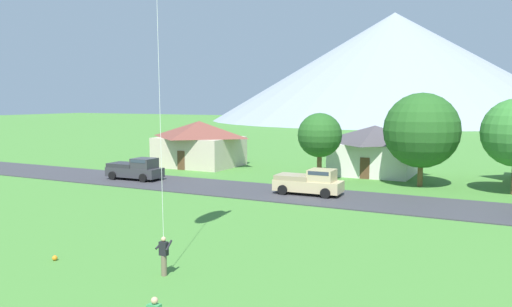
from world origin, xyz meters
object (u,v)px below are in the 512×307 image
object	(u,v)px
tree_near_left	(422,130)
house_right_center	(375,149)
soccer_ball	(55,258)
pickup_truck_charcoal_east_side	(136,169)
pickup_truck_sand_west_side	(310,182)
tree_center	(320,135)
house_leftmost	(199,143)

from	to	relation	value
tree_near_left	house_right_center	bearing A→B (deg)	133.74
house_right_center	soccer_ball	size ratio (longest dim) A/B	33.96
pickup_truck_charcoal_east_side	soccer_ball	bearing A→B (deg)	-59.02
tree_near_left	pickup_truck_sand_west_side	xyz separation A→B (m)	(-6.87, -8.12, -3.70)
pickup_truck_sand_west_side	soccer_ball	distance (m)	20.87
tree_near_left	tree_center	bearing A→B (deg)	-172.06
pickup_truck_sand_west_side	pickup_truck_charcoal_east_side	distance (m)	16.80
pickup_truck_sand_west_side	pickup_truck_charcoal_east_side	bearing A→B (deg)	-179.25
house_leftmost	pickup_truck_charcoal_east_side	distance (m)	11.22
soccer_ball	tree_center	bearing A→B (deg)	83.68
house_leftmost	house_right_center	size ratio (longest dim) A/B	1.09
house_right_center	tree_center	xyz separation A→B (m)	(-3.35, -6.69, 1.65)
pickup_truck_sand_west_side	house_right_center	bearing A→B (deg)	83.23
tree_center	soccer_ball	distance (m)	27.68
house_leftmost	soccer_ball	bearing A→B (deg)	-68.31
tree_near_left	pickup_truck_sand_west_side	bearing A→B (deg)	-130.26
house_right_center	tree_center	distance (m)	7.66
soccer_ball	house_leftmost	bearing A→B (deg)	111.69
house_leftmost	tree_near_left	world-z (taller)	tree_near_left
house_right_center	tree_center	world-z (taller)	tree_center
house_leftmost	soccer_ball	xyz separation A→B (m)	(12.41, -31.19, -2.46)
house_leftmost	soccer_ball	distance (m)	33.66
house_leftmost	tree_near_left	size ratio (longest dim) A/B	1.12
house_leftmost	house_right_center	bearing A→B (deg)	8.26
tree_center	soccer_ball	size ratio (longest dim) A/B	25.68
tree_near_left	house_leftmost	bearing A→B (deg)	173.42
tree_near_left	pickup_truck_charcoal_east_side	size ratio (longest dim) A/B	1.50
tree_near_left	pickup_truck_charcoal_east_side	xyz separation A→B (m)	(-23.68, -8.34, -3.70)
soccer_ball	pickup_truck_charcoal_east_side	bearing A→B (deg)	120.98
house_leftmost	tree_center	bearing A→B (deg)	-14.44
tree_near_left	pickup_truck_charcoal_east_side	world-z (taller)	tree_near_left
pickup_truck_charcoal_east_side	soccer_ball	world-z (taller)	pickup_truck_charcoal_east_side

